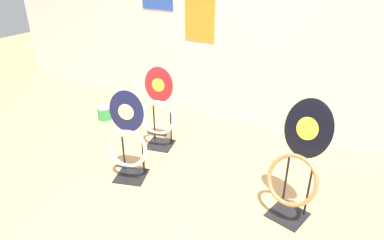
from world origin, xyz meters
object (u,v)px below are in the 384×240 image
Objects in this scene: toilet_seat_display_crimson_swirl at (159,111)px; paint_can at (105,112)px; toilet_seat_display_navy_moon at (128,141)px; toilet_seat_display_jazz_black at (298,162)px.

paint_can is (-0.99, 0.19, -0.32)m from toilet_seat_display_crimson_swirl.
toilet_seat_display_navy_moon is 1.48m from toilet_seat_display_jazz_black.
toilet_seat_display_crimson_swirl reaches higher than paint_can.
toilet_seat_display_crimson_swirl is at bearing 167.23° from toilet_seat_display_jazz_black.
toilet_seat_display_jazz_black is (1.55, -0.35, 0.08)m from toilet_seat_display_crimson_swirl.
toilet_seat_display_navy_moon is 1.39m from paint_can.
toilet_seat_display_crimson_swirl is (-0.10, 0.62, 0.02)m from toilet_seat_display_navy_moon.
toilet_seat_display_jazz_black is at bearing -12.77° from toilet_seat_display_crimson_swirl.
toilet_seat_display_navy_moon is 4.64× the size of paint_can.
toilet_seat_display_jazz_black is 2.63m from paint_can.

